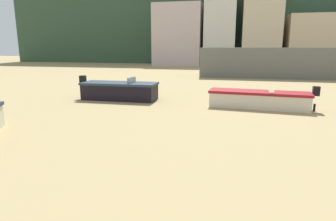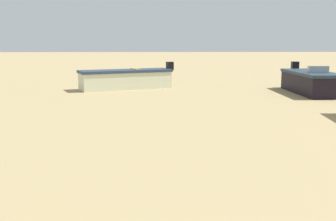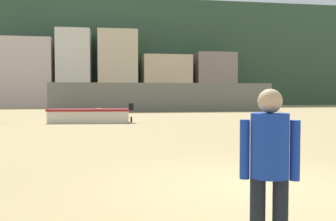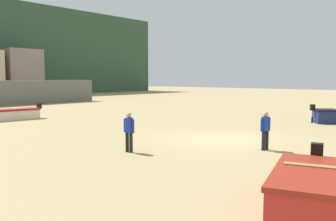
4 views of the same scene
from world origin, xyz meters
name	(u,v)px [view 2 (image 2 of 4)]	position (x,y,z in m)	size (l,w,h in m)	color
boat_cream_2	(126,79)	(-12.59, 8.18, 0.46)	(2.87, 4.51, 1.22)	beige
boat_black_5	(311,82)	(-10.81, 16.24, 0.48)	(4.32, 1.47, 1.25)	black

